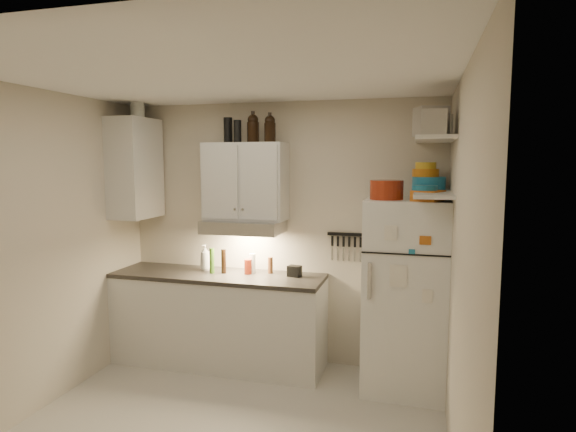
# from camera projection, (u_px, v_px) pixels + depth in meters

# --- Properties ---
(ceiling) EXTENTS (3.20, 3.00, 0.02)m
(ceiling) POSITION_uv_depth(u_px,v_px,m) (217.00, 74.00, 3.25)
(ceiling) COLOR white
(ceiling) RESTS_ON ground
(back_wall) EXTENTS (3.20, 0.02, 2.60)m
(back_wall) POSITION_uv_depth(u_px,v_px,m) (280.00, 233.00, 4.85)
(back_wall) COLOR beige
(back_wall) RESTS_ON ground
(left_wall) EXTENTS (0.02, 3.00, 2.60)m
(left_wall) POSITION_uv_depth(u_px,v_px,m) (33.00, 253.00, 3.82)
(left_wall) COLOR beige
(left_wall) RESTS_ON ground
(right_wall) EXTENTS (0.02, 3.00, 2.60)m
(right_wall) POSITION_uv_depth(u_px,v_px,m) (461.00, 279.00, 2.97)
(right_wall) COLOR beige
(right_wall) RESTS_ON ground
(base_cabinet) EXTENTS (2.10, 0.60, 0.88)m
(base_cabinet) POSITION_uv_depth(u_px,v_px,m) (219.00, 321.00, 4.79)
(base_cabinet) COLOR silver
(base_cabinet) RESTS_ON floor
(countertop) EXTENTS (2.10, 0.62, 0.04)m
(countertop) POSITION_uv_depth(u_px,v_px,m) (218.00, 276.00, 4.74)
(countertop) COLOR #2D2A27
(countertop) RESTS_ON base_cabinet
(upper_cabinet) EXTENTS (0.80, 0.33, 0.75)m
(upper_cabinet) POSITION_uv_depth(u_px,v_px,m) (246.00, 181.00, 4.70)
(upper_cabinet) COLOR silver
(upper_cabinet) RESTS_ON back_wall
(side_cabinet) EXTENTS (0.33, 0.55, 1.00)m
(side_cabinet) POSITION_uv_depth(u_px,v_px,m) (135.00, 168.00, 4.85)
(side_cabinet) COLOR silver
(side_cabinet) RESTS_ON left_wall
(range_hood) EXTENTS (0.76, 0.46, 0.12)m
(range_hood) POSITION_uv_depth(u_px,v_px,m) (244.00, 226.00, 4.68)
(range_hood) COLOR silver
(range_hood) RESTS_ON back_wall
(fridge) EXTENTS (0.70, 0.68, 1.70)m
(fridge) POSITION_uv_depth(u_px,v_px,m) (405.00, 295.00, 4.23)
(fridge) COLOR white
(fridge) RESTS_ON floor
(shelf_hi) EXTENTS (0.30, 0.95, 0.03)m
(shelf_hi) POSITION_uv_depth(u_px,v_px,m) (435.00, 139.00, 3.90)
(shelf_hi) COLOR silver
(shelf_hi) RESTS_ON right_wall
(shelf_lo) EXTENTS (0.30, 0.95, 0.03)m
(shelf_lo) POSITION_uv_depth(u_px,v_px,m) (433.00, 193.00, 3.95)
(shelf_lo) COLOR silver
(shelf_lo) RESTS_ON right_wall
(knife_strip) EXTENTS (0.42, 0.02, 0.03)m
(knife_strip) POSITION_uv_depth(u_px,v_px,m) (349.00, 234.00, 4.63)
(knife_strip) COLOR black
(knife_strip) RESTS_ON back_wall
(dutch_oven) EXTENTS (0.37, 0.37, 0.16)m
(dutch_oven) POSITION_uv_depth(u_px,v_px,m) (387.00, 190.00, 4.07)
(dutch_oven) COLOR maroon
(dutch_oven) RESTS_ON fridge
(book_stack) EXTENTS (0.29, 0.32, 0.09)m
(book_stack) POSITION_uv_depth(u_px,v_px,m) (428.00, 196.00, 3.93)
(book_stack) COLOR #BF5E17
(book_stack) RESTS_ON fridge
(spice_jar) EXTENTS (0.06, 0.06, 0.09)m
(spice_jar) POSITION_uv_depth(u_px,v_px,m) (422.00, 194.00, 4.10)
(spice_jar) COLOR silver
(spice_jar) RESTS_ON fridge
(stock_pot) EXTENTS (0.30, 0.30, 0.20)m
(stock_pot) POSITION_uv_depth(u_px,v_px,m) (442.00, 127.00, 4.19)
(stock_pot) COLOR silver
(stock_pot) RESTS_ON shelf_hi
(tin_a) EXTENTS (0.28, 0.27, 0.23)m
(tin_a) POSITION_uv_depth(u_px,v_px,m) (431.00, 122.00, 3.75)
(tin_a) COLOR #AAAAAD
(tin_a) RESTS_ON shelf_hi
(tin_b) EXTENTS (0.19, 0.19, 0.18)m
(tin_b) POSITION_uv_depth(u_px,v_px,m) (434.00, 122.00, 3.53)
(tin_b) COLOR #AAAAAD
(tin_b) RESTS_ON shelf_hi
(bowl_teal) EXTENTS (0.28, 0.28, 0.11)m
(bowl_teal) POSITION_uv_depth(u_px,v_px,m) (429.00, 183.00, 4.19)
(bowl_teal) COLOR teal
(bowl_teal) RESTS_ON shelf_lo
(bowl_orange) EXTENTS (0.23, 0.23, 0.07)m
(bowl_orange) POSITION_uv_depth(u_px,v_px,m) (426.00, 173.00, 4.18)
(bowl_orange) COLOR #C06A12
(bowl_orange) RESTS_ON bowl_teal
(bowl_yellow) EXTENTS (0.18, 0.18, 0.06)m
(bowl_yellow) POSITION_uv_depth(u_px,v_px,m) (426.00, 166.00, 4.17)
(bowl_yellow) COLOR gold
(bowl_yellow) RESTS_ON bowl_orange
(plates) EXTENTS (0.26, 0.26, 0.05)m
(plates) POSITION_uv_depth(u_px,v_px,m) (425.00, 188.00, 3.94)
(plates) COLOR teal
(plates) RESTS_ON shelf_lo
(growler_a) EXTENTS (0.12, 0.12, 0.27)m
(growler_a) POSITION_uv_depth(u_px,v_px,m) (253.00, 128.00, 4.57)
(growler_a) COLOR black
(growler_a) RESTS_ON upper_cabinet
(growler_b) EXTENTS (0.11, 0.11, 0.25)m
(growler_b) POSITION_uv_depth(u_px,v_px,m) (270.00, 128.00, 4.50)
(growler_b) COLOR black
(growler_b) RESTS_ON upper_cabinet
(thermos_a) EXTENTS (0.09, 0.09, 0.21)m
(thermos_a) POSITION_uv_depth(u_px,v_px,m) (237.00, 131.00, 4.58)
(thermos_a) COLOR black
(thermos_a) RESTS_ON upper_cabinet
(thermos_b) EXTENTS (0.10, 0.10, 0.25)m
(thermos_b) POSITION_uv_depth(u_px,v_px,m) (228.00, 130.00, 4.70)
(thermos_b) COLOR black
(thermos_b) RESTS_ON upper_cabinet
(side_jar) EXTENTS (0.17, 0.17, 0.18)m
(side_jar) POSITION_uv_depth(u_px,v_px,m) (137.00, 109.00, 4.77)
(side_jar) COLOR silver
(side_jar) RESTS_ON side_cabinet
(soap_bottle) EXTENTS (0.13, 0.13, 0.29)m
(soap_bottle) POSITION_uv_depth(u_px,v_px,m) (205.00, 256.00, 4.87)
(soap_bottle) COLOR silver
(soap_bottle) RESTS_ON countertop
(pepper_mill) EXTENTS (0.06, 0.06, 0.16)m
(pepper_mill) POSITION_uv_depth(u_px,v_px,m) (270.00, 265.00, 4.75)
(pepper_mill) COLOR brown
(pepper_mill) RESTS_ON countertop
(oil_bottle) EXTENTS (0.05, 0.05, 0.25)m
(oil_bottle) POSITION_uv_depth(u_px,v_px,m) (212.00, 261.00, 4.74)
(oil_bottle) COLOR #39681A
(oil_bottle) RESTS_ON countertop
(vinegar_bottle) EXTENTS (0.06, 0.06, 0.24)m
(vinegar_bottle) POSITION_uv_depth(u_px,v_px,m) (224.00, 261.00, 4.74)
(vinegar_bottle) COLOR black
(vinegar_bottle) RESTS_ON countertop
(clear_bottle) EXTENTS (0.08, 0.08, 0.19)m
(clear_bottle) POSITION_uv_depth(u_px,v_px,m) (252.00, 263.00, 4.76)
(clear_bottle) COLOR silver
(clear_bottle) RESTS_ON countertop
(red_jar) EXTENTS (0.08, 0.08, 0.15)m
(red_jar) POSITION_uv_depth(u_px,v_px,m) (248.00, 267.00, 4.71)
(red_jar) COLOR maroon
(red_jar) RESTS_ON countertop
(caddy) EXTENTS (0.14, 0.11, 0.11)m
(caddy) POSITION_uv_depth(u_px,v_px,m) (294.00, 271.00, 4.62)
(caddy) COLOR black
(caddy) RESTS_ON countertop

